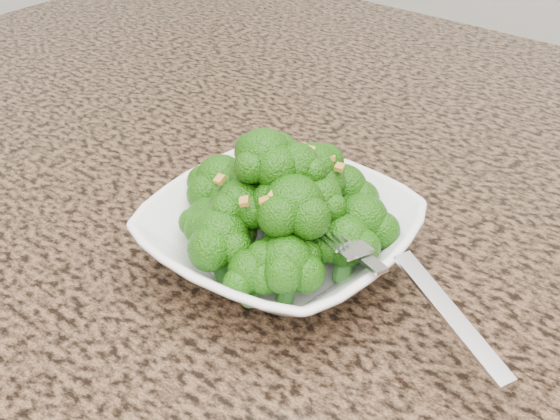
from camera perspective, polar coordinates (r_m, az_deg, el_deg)
The scene contains 5 objects.
granite_counter at distance 0.61m, azimuth 13.16°, elevation -4.29°, with size 1.64×1.04×0.03m, color brown.
bowl at distance 0.55m, azimuth -0.00°, elevation -2.18°, with size 0.20×0.20×0.05m, color white.
broccoli_pile at distance 0.52m, azimuth -0.00°, elevation 3.47°, with size 0.18×0.18×0.08m, color #1E5F0A, non-canonical shape.
garlic_topping at distance 0.50m, azimuth -0.00°, elevation 7.58°, with size 0.11×0.11×0.01m, color #BE892E, non-canonical shape.
fork at distance 0.48m, azimuth 8.00°, elevation -4.57°, with size 0.18×0.03×0.01m, color silver, non-canonical shape.
Camera 1 is at (0.19, -0.15, 1.25)m, focal length 45.00 mm.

